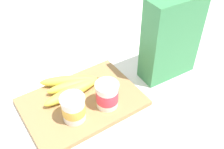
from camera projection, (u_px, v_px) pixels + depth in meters
ground_plane at (82, 104)px, 0.81m from camera, size 2.40×2.40×0.00m
cutting_board at (82, 102)px, 0.81m from camera, size 0.35×0.24×0.02m
cereal_box at (171, 38)px, 0.83m from camera, size 0.19×0.09×0.28m
yogurt_cup_front at (107, 95)px, 0.76m from camera, size 0.07×0.07×0.08m
yogurt_cup_back at (74, 108)px, 0.72m from camera, size 0.07×0.07×0.08m
banana_bunch at (71, 86)px, 0.82m from camera, size 0.20×0.13×0.03m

